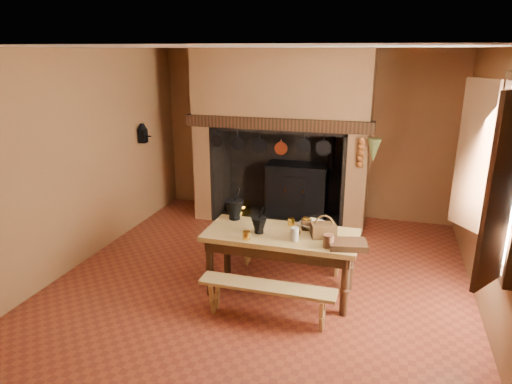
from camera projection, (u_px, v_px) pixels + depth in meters
floor at (261, 283)px, 5.67m from camera, size 5.50×5.50×0.00m
ceiling at (262, 47)px, 4.84m from camera, size 5.50×5.50×0.00m
back_wall at (305, 134)px, 7.77m from camera, size 5.00×0.02×2.80m
wall_left at (77, 160)px, 5.93m from camera, size 0.02×5.50×2.80m
wall_right at (500, 193)px, 4.58m from camera, size 0.02×5.50×2.80m
wall_front at (137, 289)px, 2.74m from camera, size 5.00×0.02×2.80m
chimney_breast at (283, 112)px, 7.33m from camera, size 2.95×0.96×2.80m
iron_range at (298, 190)px, 7.78m from camera, size 1.12×0.55×1.60m
hearth_pans at (238, 210)px, 7.96m from camera, size 0.51×0.62×0.20m
hanging_pans at (272, 146)px, 7.02m from camera, size 1.92×0.29×0.27m
onion_string at (361, 153)px, 6.65m from camera, size 0.12×0.10×0.46m
herb_bunch at (374, 151)px, 6.58m from camera, size 0.20×0.20×0.35m
window at (497, 172)px, 4.17m from camera, size 0.39×1.75×1.76m
wall_coffee_mill at (143, 132)px, 7.29m from camera, size 0.23×0.16×0.31m
work_table at (281, 242)px, 5.28m from camera, size 1.75×0.78×0.76m
bench_front at (267, 294)px, 4.81m from camera, size 1.46×0.26×0.41m
bench_back at (292, 247)px, 5.94m from camera, size 1.47×0.26×0.41m
mortar_large at (234, 209)px, 5.63m from camera, size 0.24×0.24×0.41m
mortar_small at (259, 224)px, 5.22m from camera, size 0.18×0.18×0.31m
coffee_grinder at (307, 224)px, 5.33m from camera, size 0.17×0.14×0.18m
brass_mug_a at (246, 235)px, 5.05m from camera, size 0.11×0.11×0.09m
brass_mug_b at (291, 222)px, 5.45m from camera, size 0.09×0.09×0.09m
mixing_bowl at (312, 225)px, 5.37m from camera, size 0.39×0.39×0.07m
stoneware_crock at (328, 241)px, 4.84m from camera, size 0.12×0.12×0.14m
glass_jar at (295, 234)px, 5.00m from camera, size 0.11×0.11×0.16m
wicker_basket at (324, 230)px, 5.11m from camera, size 0.32×0.27×0.26m
wooden_tray at (348, 244)px, 4.85m from camera, size 0.44×0.35×0.07m
brass_cup at (295, 234)px, 5.10m from camera, size 0.15×0.15×0.09m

